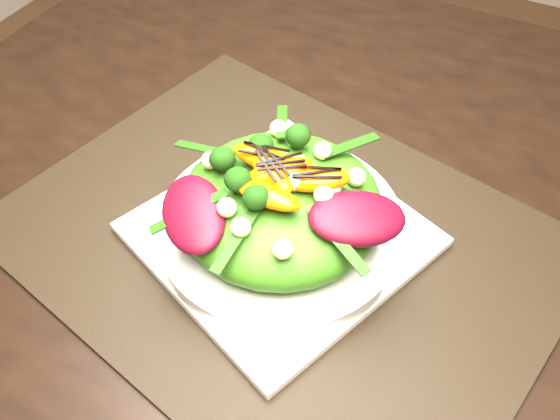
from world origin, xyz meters
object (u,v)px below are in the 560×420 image
at_px(salad_bowl, 280,225).
at_px(dining_table, 535,263).
at_px(lettuce_mound, 280,205).
at_px(placemat, 280,238).
at_px(plate_base, 280,234).
at_px(orange_segment, 282,167).

bearing_deg(salad_bowl, dining_table, 23.88).
distance_m(dining_table, lettuce_mound, 0.29).
xyz_separation_m(placemat, lettuce_mound, (-0.00, 0.00, 0.05)).
distance_m(plate_base, lettuce_mound, 0.05).
xyz_separation_m(placemat, salad_bowl, (-0.00, 0.00, 0.02)).
bearing_deg(dining_table, salad_bowl, -156.12).
bearing_deg(lettuce_mound, salad_bowl, 0.00).
distance_m(placemat, lettuce_mound, 0.05).
relative_size(dining_table, salad_bowl, 6.23).
bearing_deg(plate_base, salad_bowl, 90.00).
height_order(placemat, orange_segment, orange_segment).
bearing_deg(orange_segment, dining_table, 21.86).
bearing_deg(placemat, plate_base, 180.00).
bearing_deg(placemat, salad_bowl, 165.96).
xyz_separation_m(lettuce_mound, orange_segment, (-0.00, 0.01, 0.04)).
distance_m(plate_base, salad_bowl, 0.01).
xyz_separation_m(dining_table, placemat, (-0.25, -0.11, 0.02)).
height_order(plate_base, salad_bowl, salad_bowl).
bearing_deg(lettuce_mound, dining_table, 23.88).
relative_size(salad_bowl, lettuce_mound, 1.24).
distance_m(salad_bowl, orange_segment, 0.08).
relative_size(plate_base, salad_bowl, 1.01).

